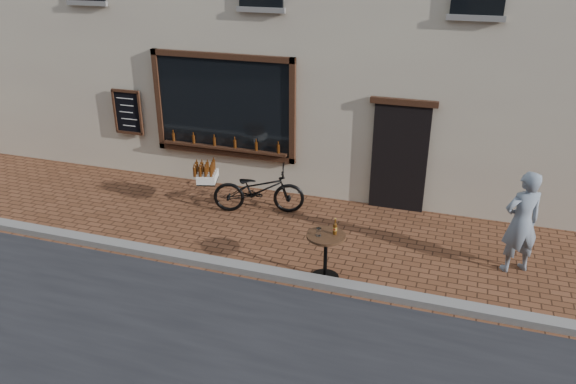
% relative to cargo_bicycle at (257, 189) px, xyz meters
% --- Properties ---
extents(ground, '(90.00, 90.00, 0.00)m').
position_rel_cargo_bicycle_xyz_m(ground, '(0.77, -2.41, -0.50)').
color(ground, '#56301B').
rests_on(ground, ground).
extents(kerb, '(90.00, 0.25, 0.12)m').
position_rel_cargo_bicycle_xyz_m(kerb, '(0.77, -2.21, -0.44)').
color(kerb, slate).
rests_on(kerb, ground).
extents(cargo_bicycle, '(2.21, 1.16, 1.04)m').
position_rel_cargo_bicycle_xyz_m(cargo_bicycle, '(0.00, 0.00, 0.00)').
color(cargo_bicycle, black).
rests_on(cargo_bicycle, ground).
extents(bistro_table, '(0.63, 0.63, 1.08)m').
position_rel_cargo_bicycle_xyz_m(bistro_table, '(1.96, -1.97, 0.08)').
color(bistro_table, black).
rests_on(bistro_table, ground).
extents(pedestrian, '(0.78, 0.69, 1.79)m').
position_rel_cargo_bicycle_xyz_m(pedestrian, '(4.91, -0.72, 0.40)').
color(pedestrian, slate).
rests_on(pedestrian, ground).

